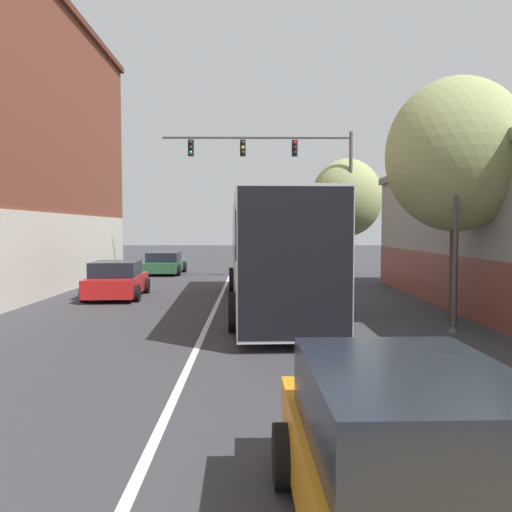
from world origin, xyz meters
The scene contains 9 objects.
lane_center_line centered at (0.00, 15.31, 0.00)m, with size 0.14×42.61×0.01m.
bus centered at (1.82, 17.89, 1.97)m, with size 3.15×12.91×3.52m.
hatchback_foreground centered at (2.43, 5.05, 0.71)m, with size 2.06×4.23×1.51m.
parked_car_left_near centered at (-3.80, 29.88, 0.60)m, with size 2.17×3.83×1.26m.
parked_car_left_mid centered at (-3.88, 20.12, 0.65)m, with size 2.23×3.93×1.37m.
traffic_signal_gantry centered at (3.14, 26.60, 5.56)m, with size 9.54×0.36×7.45m.
street_lamp centered at (6.25, 13.71, 3.03)m, with size 0.33×0.33×5.08m.
street_tree_near centered at (6.74, 14.99, 4.59)m, with size 3.78×3.40×6.67m.
street_tree_far centered at (6.25, 27.92, 4.24)m, with size 3.73×3.36×6.30m.
Camera 1 is at (1.19, 1.40, 2.59)m, focal length 35.00 mm.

